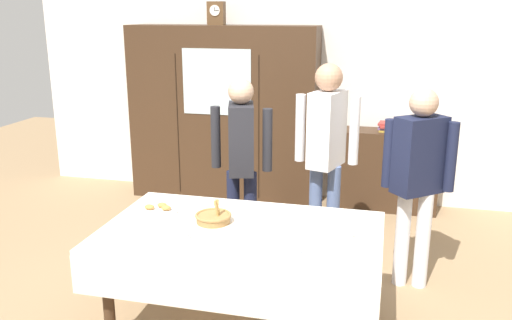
{
  "coord_description": "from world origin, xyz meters",
  "views": [
    {
      "loc": [
        0.85,
        -3.24,
        2.07
      ],
      "look_at": [
        0.0,
        0.2,
        1.08
      ],
      "focal_mm": 37.78,
      "sensor_mm": 36.0,
      "label": 1
    }
  ],
  "objects_px": {
    "bread_basket": "(213,217)",
    "book_stack": "(385,126)",
    "wall_cabinet": "(224,114)",
    "spoon_center": "(367,220)",
    "person_behind_table_left": "(418,171)",
    "tea_cup_far_left": "(295,249)",
    "spoon_mid_left": "(266,261)",
    "person_near_right_end": "(326,143)",
    "tea_cup_mid_right": "(267,218)",
    "spoon_far_left": "(217,205)",
    "person_by_cabinet": "(241,153)",
    "tea_cup_mid_left": "(313,218)",
    "tea_cup_far_right": "(210,238)",
    "bookshelf_low": "(383,170)",
    "pastry_plate": "(158,210)",
    "dining_table": "(239,245)",
    "tea_cup_front_edge": "(347,233)",
    "mantel_clock": "(216,13)",
    "tea_cup_near_left": "(179,235)"
  },
  "relations": [
    {
      "from": "bread_basket",
      "to": "person_behind_table_left",
      "type": "bearing_deg",
      "value": 32.91
    },
    {
      "from": "tea_cup_mid_right",
      "to": "pastry_plate",
      "type": "distance_m",
      "value": 0.77
    },
    {
      "from": "tea_cup_far_right",
      "to": "spoon_center",
      "type": "relative_size",
      "value": 1.09
    },
    {
      "from": "spoon_far_left",
      "to": "spoon_center",
      "type": "bearing_deg",
      "value": -2.12
    },
    {
      "from": "spoon_far_left",
      "to": "tea_cup_mid_left",
      "type": "bearing_deg",
      "value": -11.39
    },
    {
      "from": "bookshelf_low",
      "to": "person_behind_table_left",
      "type": "bearing_deg",
      "value": -81.35
    },
    {
      "from": "spoon_center",
      "to": "pastry_plate",
      "type": "bearing_deg",
      "value": -173.02
    },
    {
      "from": "spoon_mid_left",
      "to": "spoon_far_left",
      "type": "height_order",
      "value": "same"
    },
    {
      "from": "book_stack",
      "to": "bookshelf_low",
      "type": "bearing_deg",
      "value": 90.0
    },
    {
      "from": "tea_cup_mid_right",
      "to": "spoon_far_left",
      "type": "height_order",
      "value": "tea_cup_mid_right"
    },
    {
      "from": "mantel_clock",
      "to": "spoon_mid_left",
      "type": "relative_size",
      "value": 2.02
    },
    {
      "from": "tea_cup_far_left",
      "to": "pastry_plate",
      "type": "distance_m",
      "value": 1.12
    },
    {
      "from": "spoon_mid_left",
      "to": "spoon_far_left",
      "type": "relative_size",
      "value": 1.0
    },
    {
      "from": "bookshelf_low",
      "to": "spoon_center",
      "type": "bearing_deg",
      "value": -91.97
    },
    {
      "from": "bookshelf_low",
      "to": "spoon_mid_left",
      "type": "xyz_separation_m",
      "value": [
        -0.6,
        -3.0,
        0.31
      ]
    },
    {
      "from": "tea_cup_mid_left",
      "to": "tea_cup_mid_right",
      "type": "bearing_deg",
      "value": -165.79
    },
    {
      "from": "tea_cup_mid_right",
      "to": "person_near_right_end",
      "type": "height_order",
      "value": "person_near_right_end"
    },
    {
      "from": "dining_table",
      "to": "tea_cup_mid_right",
      "type": "bearing_deg",
      "value": 57.17
    },
    {
      "from": "pastry_plate",
      "to": "spoon_mid_left",
      "type": "relative_size",
      "value": 2.35
    },
    {
      "from": "tea_cup_far_left",
      "to": "spoon_mid_left",
      "type": "bearing_deg",
      "value": -136.8
    },
    {
      "from": "tea_cup_mid_right",
      "to": "tea_cup_far_left",
      "type": "distance_m",
      "value": 0.5
    },
    {
      "from": "bookshelf_low",
      "to": "tea_cup_front_edge",
      "type": "bearing_deg",
      "value": -94.05
    },
    {
      "from": "person_near_right_end",
      "to": "tea_cup_far_left",
      "type": "bearing_deg",
      "value": -89.66
    },
    {
      "from": "book_stack",
      "to": "person_near_right_end",
      "type": "bearing_deg",
      "value": -108.72
    },
    {
      "from": "spoon_center",
      "to": "bread_basket",
      "type": "bearing_deg",
      "value": -164.78
    },
    {
      "from": "spoon_far_left",
      "to": "person_near_right_end",
      "type": "distance_m",
      "value": 1.13
    },
    {
      "from": "bread_basket",
      "to": "spoon_mid_left",
      "type": "distance_m",
      "value": 0.66
    },
    {
      "from": "person_near_right_end",
      "to": "spoon_mid_left",
      "type": "bearing_deg",
      "value": -94.7
    },
    {
      "from": "person_behind_table_left",
      "to": "person_near_right_end",
      "type": "height_order",
      "value": "person_near_right_end"
    },
    {
      "from": "wall_cabinet",
      "to": "person_near_right_end",
      "type": "height_order",
      "value": "wall_cabinet"
    },
    {
      "from": "wall_cabinet",
      "to": "spoon_center",
      "type": "bearing_deg",
      "value": -53.0
    },
    {
      "from": "person_behind_table_left",
      "to": "book_stack",
      "type": "bearing_deg",
      "value": 98.65
    },
    {
      "from": "bookshelf_low",
      "to": "person_near_right_end",
      "type": "height_order",
      "value": "person_near_right_end"
    },
    {
      "from": "tea_cup_front_edge",
      "to": "person_behind_table_left",
      "type": "relative_size",
      "value": 0.08
    },
    {
      "from": "book_stack",
      "to": "spoon_far_left",
      "type": "xyz_separation_m",
      "value": [
        -1.13,
        -2.22,
        -0.17
      ]
    },
    {
      "from": "person_behind_table_left",
      "to": "tea_cup_far_left",
      "type": "bearing_deg",
      "value": -120.86
    },
    {
      "from": "tea_cup_far_right",
      "to": "pastry_plate",
      "type": "bearing_deg",
      "value": 142.05
    },
    {
      "from": "tea_cup_mid_right",
      "to": "person_behind_table_left",
      "type": "distance_m",
      "value": 1.24
    },
    {
      "from": "bookshelf_low",
      "to": "dining_table",
      "type": "bearing_deg",
      "value": -107.75
    },
    {
      "from": "tea_cup_near_left",
      "to": "person_by_cabinet",
      "type": "height_order",
      "value": "person_by_cabinet"
    },
    {
      "from": "book_stack",
      "to": "tea_cup_far_right",
      "type": "height_order",
      "value": "book_stack"
    },
    {
      "from": "tea_cup_front_edge",
      "to": "person_near_right_end",
      "type": "xyz_separation_m",
      "value": [
        -0.28,
        1.21,
        0.26
      ]
    },
    {
      "from": "bread_basket",
      "to": "book_stack",
      "type": "bearing_deg",
      "value": 67.4
    },
    {
      "from": "tea_cup_front_edge",
      "to": "person_near_right_end",
      "type": "distance_m",
      "value": 1.27
    },
    {
      "from": "spoon_center",
      "to": "spoon_mid_left",
      "type": "xyz_separation_m",
      "value": [
        -0.52,
        -0.74,
        0.0
      ]
    },
    {
      "from": "tea_cup_far_right",
      "to": "person_behind_table_left",
      "type": "distance_m",
      "value": 1.69
    },
    {
      "from": "spoon_center",
      "to": "person_by_cabinet",
      "type": "bearing_deg",
      "value": 144.55
    },
    {
      "from": "tea_cup_far_right",
      "to": "pastry_plate",
      "type": "distance_m",
      "value": 0.65
    },
    {
      "from": "book_stack",
      "to": "person_by_cabinet",
      "type": "height_order",
      "value": "person_by_cabinet"
    },
    {
      "from": "mantel_clock",
      "to": "tea_cup_mid_right",
      "type": "relative_size",
      "value": 1.85
    }
  ]
}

